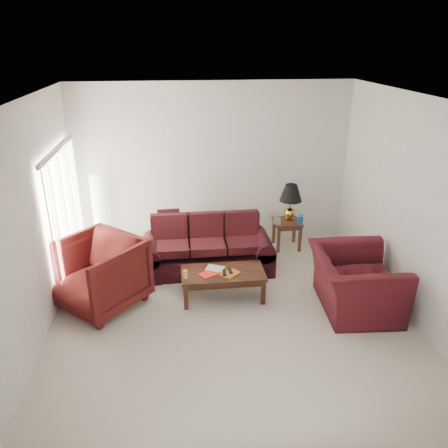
# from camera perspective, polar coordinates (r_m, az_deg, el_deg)

# --- Properties ---
(floor) EXTENTS (5.00, 5.00, 0.00)m
(floor) POSITION_cam_1_polar(r_m,az_deg,el_deg) (6.40, 0.90, -11.68)
(floor) COLOR beige
(floor) RESTS_ON ground
(blinds) EXTENTS (0.10, 2.00, 2.16)m
(blinds) POSITION_cam_1_polar(r_m,az_deg,el_deg) (7.21, -19.92, 0.74)
(blinds) COLOR silver
(blinds) RESTS_ON ground
(sofa) EXTENTS (2.23, 1.06, 0.89)m
(sofa) POSITION_cam_1_polar(r_m,az_deg,el_deg) (7.33, -2.21, -2.87)
(sofa) COLOR black
(sofa) RESTS_ON ground
(throw_pillow) EXTENTS (0.40, 0.21, 0.41)m
(throw_pillow) POSITION_cam_1_polar(r_m,az_deg,el_deg) (7.76, -7.22, 0.48)
(throw_pillow) COLOR black
(throw_pillow) RESTS_ON sofa
(end_table) EXTENTS (0.54, 0.54, 0.54)m
(end_table) POSITION_cam_1_polar(r_m,az_deg,el_deg) (8.27, 8.17, -1.31)
(end_table) COLOR #5B281F
(end_table) RESTS_ON ground
(table_lamp) EXTENTS (0.52, 0.52, 0.69)m
(table_lamp) POSITION_cam_1_polar(r_m,az_deg,el_deg) (8.10, 8.66, 2.79)
(table_lamp) COLOR #B68B39
(table_lamp) RESTS_ON end_table
(clock) EXTENTS (0.14, 0.08, 0.13)m
(clock) POSITION_cam_1_polar(r_m,az_deg,el_deg) (7.97, 6.93, 0.43)
(clock) COLOR silver
(clock) RESTS_ON end_table
(blue_canister) EXTENTS (0.12, 0.12, 0.16)m
(blue_canister) POSITION_cam_1_polar(r_m,az_deg,el_deg) (8.05, 9.93, 0.56)
(blue_canister) COLOR #1950A6
(blue_canister) RESTS_ON end_table
(picture_frame) EXTENTS (0.13, 0.16, 0.05)m
(picture_frame) POSITION_cam_1_polar(r_m,az_deg,el_deg) (8.27, 6.77, 1.33)
(picture_frame) COLOR white
(picture_frame) RESTS_ON end_table
(floor_lamp) EXTENTS (0.28, 0.28, 1.50)m
(floor_lamp) POSITION_cam_1_polar(r_m,az_deg,el_deg) (8.08, -15.96, 1.11)
(floor_lamp) COLOR white
(floor_lamp) RESTS_ON ground
(armchair_left) EXTENTS (1.59, 1.59, 1.04)m
(armchair_left) POSITION_cam_1_polar(r_m,az_deg,el_deg) (6.60, -16.13, -6.26)
(armchair_left) COLOR #44100F
(armchair_left) RESTS_ON ground
(armchair_right) EXTENTS (1.23, 1.39, 0.86)m
(armchair_right) POSITION_cam_1_polar(r_m,az_deg,el_deg) (6.60, 16.71, -7.26)
(armchair_right) COLOR #3D0E14
(armchair_right) RESTS_ON ground
(coffee_table) EXTENTS (1.37, 0.96, 0.44)m
(coffee_table) POSITION_cam_1_polar(r_m,az_deg,el_deg) (6.67, -0.14, -7.89)
(coffee_table) COLOR #301E0E
(coffee_table) RESTS_ON ground
(magazine_red) EXTENTS (0.32, 0.30, 0.01)m
(magazine_red) POSITION_cam_1_polar(r_m,az_deg,el_deg) (6.49, -2.09, -6.55)
(magazine_red) COLOR red
(magazine_red) RESTS_ON coffee_table
(magazine_white) EXTENTS (0.32, 0.29, 0.02)m
(magazine_white) POSITION_cam_1_polar(r_m,az_deg,el_deg) (6.64, -1.18, -5.84)
(magazine_white) COLOR white
(magazine_white) RESTS_ON coffee_table
(magazine_orange) EXTENTS (0.34, 0.34, 0.02)m
(magazine_orange) POSITION_cam_1_polar(r_m,az_deg,el_deg) (6.50, 0.80, -6.48)
(magazine_orange) COLOR #BA5E15
(magazine_orange) RESTS_ON coffee_table
(remote_a) EXTENTS (0.06, 0.18, 0.02)m
(remote_a) POSITION_cam_1_polar(r_m,az_deg,el_deg) (6.48, 0.05, -6.37)
(remote_a) COLOR black
(remote_a) RESTS_ON coffee_table
(remote_b) EXTENTS (0.06, 0.17, 0.02)m
(remote_b) POSITION_cam_1_polar(r_m,az_deg,el_deg) (6.54, 0.81, -6.09)
(remote_b) COLOR black
(remote_b) RESTS_ON coffee_table
(yellow_glass) EXTENTS (0.09, 0.09, 0.12)m
(yellow_glass) POSITION_cam_1_polar(r_m,az_deg,el_deg) (6.40, -5.08, -6.57)
(yellow_glass) COLOR yellow
(yellow_glass) RESTS_ON coffee_table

